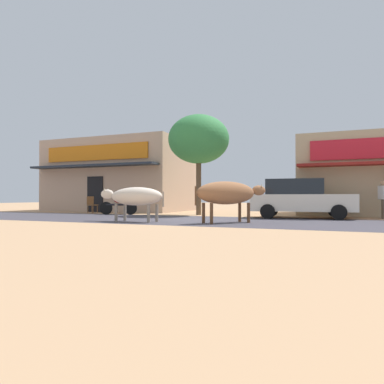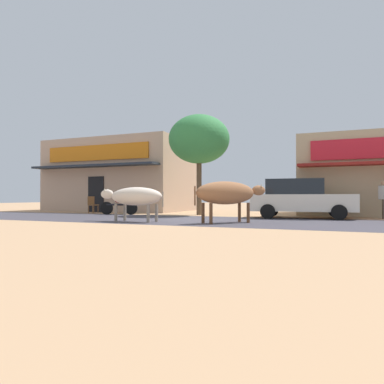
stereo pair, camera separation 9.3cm
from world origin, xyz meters
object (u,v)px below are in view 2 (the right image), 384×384
Objects in this scene: parked_hatchback_car at (300,198)px; cafe_chair_near_tree at (92,204)px; roadside_tree at (199,140)px; pedestrian_by_shop at (384,196)px; cow_near_brown at (135,197)px; parked_motorcycle at (119,205)px; cow_far_dark at (227,193)px.

cafe_chair_near_tree is at bearing 178.47° from parked_hatchback_car.
parked_hatchback_car is at bearing -1.53° from cafe_chair_near_tree.
roadside_tree is 8.60m from pedestrian_by_shop.
pedestrian_by_shop is (8.52, 5.33, 0.01)m from cow_near_brown.
cow_near_brown is 3.01× the size of cafe_chair_near_tree.
roadside_tree is 5.18m from parked_motorcycle.
parked_hatchback_car is 10.96m from cafe_chair_near_tree.
cow_far_dark is (6.72, -3.46, 0.54)m from parked_motorcycle.
roadside_tree is 3.17× the size of pedestrian_by_shop.
pedestrian_by_shop is at bearing 5.92° from parked_motorcycle.
parked_hatchback_car reaches higher than cafe_chair_near_tree.
parked_hatchback_car reaches higher than parked_motorcycle.
cow_near_brown is 1.76× the size of pedestrian_by_shop.
cow_far_dark reaches higher than cafe_chair_near_tree.
parked_motorcycle is (-3.82, -1.27, -3.27)m from roadside_tree.
roadside_tree reaches higher than cafe_chair_near_tree.
pedestrian_by_shop is at bearing 41.98° from cow_far_dark.
cow_far_dark is 9.87m from cafe_chair_near_tree.
roadside_tree is 6.18m from cow_far_dark.
cafe_chair_near_tree is (-2.21, 0.70, 0.04)m from parked_motorcycle.
parked_hatchback_car is 8.75m from parked_motorcycle.
cafe_chair_near_tree is (-14.16, -0.54, -0.40)m from pedestrian_by_shop.
parked_motorcycle reaches higher than cafe_chair_near_tree.
pedestrian_by_shop is (8.12, -0.03, -2.83)m from roadside_tree.
cow_near_brown is at bearing -169.21° from cow_far_dark.
roadside_tree is 6.08m from cow_near_brown.
cow_far_dark is (-2.02, -3.87, 0.18)m from parked_hatchback_car.
parked_hatchback_car is at bearing -9.98° from roadside_tree.
parked_hatchback_car is 1.72× the size of cow_far_dark.
pedestrian_by_shop reaches higher than cow_far_dark.
cow_far_dark is (3.30, 0.63, 0.12)m from cow_near_brown.
cow_near_brown is at bearing -139.75° from parked_hatchback_car.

